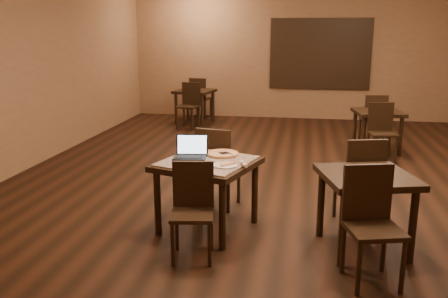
% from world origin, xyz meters
% --- Properties ---
extents(ground, '(10.00, 10.00, 0.00)m').
position_xyz_m(ground, '(0.00, 0.00, 0.00)').
color(ground, black).
rests_on(ground, ground).
extents(wall_back, '(8.00, 0.02, 3.00)m').
position_xyz_m(wall_back, '(0.00, 5.00, 1.50)').
color(wall_back, '#8D6447').
rests_on(wall_back, ground).
extents(wall_front, '(8.00, 0.02, 3.00)m').
position_xyz_m(wall_front, '(0.00, -5.00, 1.50)').
color(wall_front, '#8D6447').
rests_on(wall_front, ground).
extents(wall_left, '(0.02, 10.00, 3.00)m').
position_xyz_m(wall_left, '(-4.00, 0.00, 1.50)').
color(wall_left, '#8D6447').
rests_on(wall_left, ground).
extents(mural, '(2.34, 0.05, 1.64)m').
position_xyz_m(mural, '(0.50, 4.96, 1.55)').
color(mural, '#235D82').
rests_on(mural, wall_back).
extents(tiled_table, '(1.16, 1.16, 0.76)m').
position_xyz_m(tiled_table, '(-0.79, -1.92, 0.66)').
color(tiled_table, black).
rests_on(tiled_table, ground).
extents(chair_main_near, '(0.44, 0.44, 0.90)m').
position_xyz_m(chair_main_near, '(-0.80, -2.54, 0.51)').
color(chair_main_near, black).
rests_on(chair_main_near, ground).
extents(chair_main_far, '(0.51, 0.51, 0.99)m').
position_xyz_m(chair_main_far, '(-0.81, -1.31, 0.56)').
color(chair_main_far, black).
rests_on(chair_main_far, ground).
extents(laptop, '(0.37, 0.30, 0.23)m').
position_xyz_m(laptop, '(-0.99, -1.82, 0.82)').
color(laptop, black).
rests_on(laptop, tiled_table).
extents(plate, '(0.25, 0.25, 0.01)m').
position_xyz_m(plate, '(-0.57, -2.10, 0.77)').
color(plate, white).
rests_on(plate, tiled_table).
extents(pizza_slice, '(0.27, 0.27, 0.02)m').
position_xyz_m(pizza_slice, '(-0.57, -2.10, 0.79)').
color(pizza_slice, beige).
rests_on(pizza_slice, plate).
extents(pizza_pan, '(0.33, 0.33, 0.01)m').
position_xyz_m(pizza_pan, '(-0.67, -1.68, 0.77)').
color(pizza_pan, silver).
rests_on(pizza_pan, tiled_table).
extents(pizza_whole, '(0.35, 0.35, 0.02)m').
position_xyz_m(pizza_whole, '(-0.67, -1.68, 0.78)').
color(pizza_whole, beige).
rests_on(pizza_whole, pizza_pan).
extents(spatula, '(0.22, 0.26, 0.01)m').
position_xyz_m(spatula, '(-0.65, -1.70, 0.79)').
color(spatula, silver).
rests_on(spatula, pizza_whole).
extents(napkin_roll, '(0.11, 0.17, 0.04)m').
position_xyz_m(napkin_roll, '(-0.39, -2.06, 0.78)').
color(napkin_roll, white).
rests_on(napkin_roll, tiled_table).
extents(other_table_a, '(0.88, 0.88, 0.73)m').
position_xyz_m(other_table_a, '(1.46, 1.86, 0.61)').
color(other_table_a, black).
rests_on(other_table_a, ground).
extents(other_table_a_chair_near, '(0.46, 0.46, 0.94)m').
position_xyz_m(other_table_a_chair_near, '(1.44, 1.31, 0.53)').
color(other_table_a_chair_near, black).
rests_on(other_table_a_chair_near, ground).
extents(other_table_a_chair_far, '(0.46, 0.46, 0.94)m').
position_xyz_m(other_table_a_chair_far, '(1.47, 2.41, 0.53)').
color(other_table_a_chair_far, black).
rests_on(other_table_a_chair_far, ground).
extents(other_table_b, '(0.94, 0.94, 0.76)m').
position_xyz_m(other_table_b, '(-2.32, 4.00, 0.63)').
color(other_table_b, black).
rests_on(other_table_b, ground).
extents(other_table_b_chair_near, '(0.49, 0.49, 0.98)m').
position_xyz_m(other_table_b_chair_near, '(-2.30, 3.43, 0.55)').
color(other_table_b_chair_near, black).
rests_on(other_table_b_chair_near, ground).
extents(other_table_b_chair_far, '(0.49, 0.49, 0.98)m').
position_xyz_m(other_table_b_chair_far, '(-2.33, 4.57, 0.55)').
color(other_table_b_chair_far, black).
rests_on(other_table_b_chair_far, ground).
extents(other_table_c, '(1.00, 1.00, 0.77)m').
position_xyz_m(other_table_c, '(0.80, -2.14, 0.64)').
color(other_table_c, black).
rests_on(other_table_c, ground).
extents(other_table_c_chair_near, '(0.53, 0.53, 0.99)m').
position_xyz_m(other_table_c_chair_near, '(0.78, -2.72, 0.56)').
color(other_table_c_chair_near, black).
rests_on(other_table_c_chair_near, ground).
extents(other_table_c_chair_far, '(0.53, 0.53, 0.99)m').
position_xyz_m(other_table_c_chair_far, '(0.82, -1.56, 0.56)').
color(other_table_c_chair_far, black).
rests_on(other_table_c_chair_far, ground).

